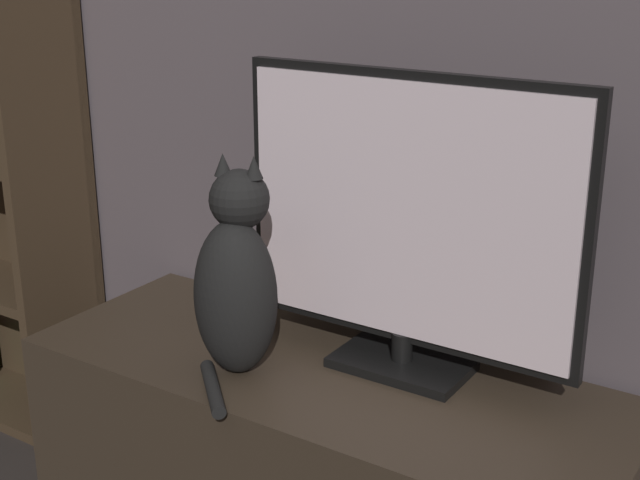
{
  "coord_description": "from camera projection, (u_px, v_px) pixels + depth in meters",
  "views": [
    {
      "loc": [
        0.9,
        -0.47,
        1.37
      ],
      "look_at": [
        -0.01,
        0.93,
        0.79
      ],
      "focal_mm": 50.0,
      "sensor_mm": 36.0,
      "label": 1
    }
  ],
  "objects": [
    {
      "name": "cat",
      "position": [
        237.0,
        282.0,
        1.8
      ],
      "size": [
        0.21,
        0.29,
        0.45
      ],
      "rotation": [
        0.0,
        0.0,
        0.21
      ],
      "color": "black",
      "rests_on": "tv_stand"
    },
    {
      "name": "tv",
      "position": [
        407.0,
        223.0,
        1.76
      ],
      "size": [
        0.74,
        0.17,
        0.62
      ],
      "color": "black",
      "rests_on": "tv_stand"
    },
    {
      "name": "tv_stand",
      "position": [
        323.0,
        475.0,
        1.94
      ],
      "size": [
        1.29,
        0.49,
        0.51
      ],
      "color": "#33281E",
      "rests_on": "ground_plane"
    }
  ]
}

